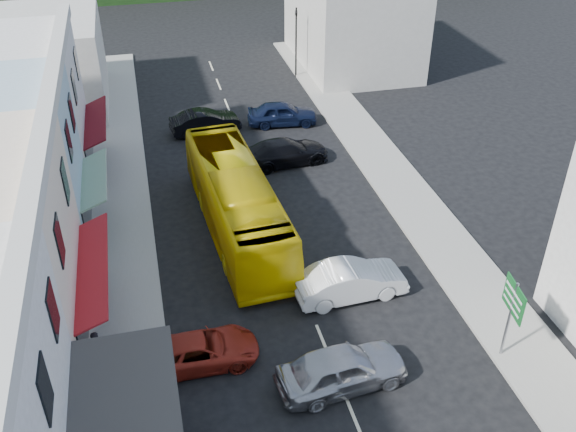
{
  "coord_description": "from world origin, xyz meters",
  "views": [
    {
      "loc": [
        -5.72,
        -17.49,
        18.04
      ],
      "look_at": [
        0.0,
        6.0,
        2.2
      ],
      "focal_mm": 40.0,
      "sensor_mm": 36.0,
      "label": 1
    }
  ],
  "objects_px": {
    "car_red": "(200,349)",
    "car_silver": "(342,371)",
    "bus": "(237,204)",
    "pedestrian_left": "(98,347)",
    "direction_sign": "(508,321)",
    "traffic_signal": "(296,43)",
    "car_white": "(350,283)"
  },
  "relations": [
    {
      "from": "pedestrian_left",
      "to": "traffic_signal",
      "type": "xyz_separation_m",
      "value": [
        14.51,
        27.31,
        1.62
      ]
    },
    {
      "from": "bus",
      "to": "pedestrian_left",
      "type": "relative_size",
      "value": 6.82
    },
    {
      "from": "bus",
      "to": "car_silver",
      "type": "xyz_separation_m",
      "value": [
        1.94,
        -10.73,
        -0.85
      ]
    },
    {
      "from": "pedestrian_left",
      "to": "direction_sign",
      "type": "xyz_separation_m",
      "value": [
        14.9,
        -3.06,
        0.79
      ]
    },
    {
      "from": "car_white",
      "to": "car_red",
      "type": "xyz_separation_m",
      "value": [
        -6.69,
        -2.37,
        0.0
      ]
    },
    {
      "from": "bus",
      "to": "direction_sign",
      "type": "bearing_deg",
      "value": -56.09
    },
    {
      "from": "car_silver",
      "to": "pedestrian_left",
      "type": "xyz_separation_m",
      "value": [
        -8.52,
        2.98,
        0.3
      ]
    },
    {
      "from": "bus",
      "to": "car_red",
      "type": "distance_m",
      "value": 8.92
    },
    {
      "from": "car_red",
      "to": "car_silver",
      "type": "bearing_deg",
      "value": -115.51
    },
    {
      "from": "pedestrian_left",
      "to": "direction_sign",
      "type": "bearing_deg",
      "value": -109.89
    },
    {
      "from": "car_red",
      "to": "bus",
      "type": "bearing_deg",
      "value": -18.65
    },
    {
      "from": "bus",
      "to": "car_white",
      "type": "bearing_deg",
      "value": -61.38
    },
    {
      "from": "car_red",
      "to": "traffic_signal",
      "type": "bearing_deg",
      "value": -20.86
    },
    {
      "from": "traffic_signal",
      "to": "car_white",
      "type": "bearing_deg",
      "value": 87.07
    },
    {
      "from": "car_silver",
      "to": "pedestrian_left",
      "type": "relative_size",
      "value": 2.59
    },
    {
      "from": "pedestrian_left",
      "to": "traffic_signal",
      "type": "height_order",
      "value": "traffic_signal"
    },
    {
      "from": "pedestrian_left",
      "to": "direction_sign",
      "type": "distance_m",
      "value": 15.23
    },
    {
      "from": "car_red",
      "to": "traffic_signal",
      "type": "relative_size",
      "value": 0.88
    },
    {
      "from": "bus",
      "to": "car_white",
      "type": "height_order",
      "value": "bus"
    },
    {
      "from": "car_red",
      "to": "direction_sign",
      "type": "relative_size",
      "value": 1.28
    },
    {
      "from": "direction_sign",
      "to": "car_silver",
      "type": "bearing_deg",
      "value": -173.11
    },
    {
      "from": "direction_sign",
      "to": "traffic_signal",
      "type": "bearing_deg",
      "value": 98.32
    },
    {
      "from": "bus",
      "to": "direction_sign",
      "type": "distance_m",
      "value": 13.64
    },
    {
      "from": "bus",
      "to": "traffic_signal",
      "type": "relative_size",
      "value": 2.21
    },
    {
      "from": "traffic_signal",
      "to": "pedestrian_left",
      "type": "bearing_deg",
      "value": 68.23
    },
    {
      "from": "car_red",
      "to": "car_white",
      "type": "bearing_deg",
      "value": -70.2
    },
    {
      "from": "car_red",
      "to": "traffic_signal",
      "type": "xyz_separation_m",
      "value": [
        10.81,
        27.96,
        1.92
      ]
    },
    {
      "from": "car_red",
      "to": "pedestrian_left",
      "type": "height_order",
      "value": "pedestrian_left"
    },
    {
      "from": "bus",
      "to": "pedestrian_left",
      "type": "bearing_deg",
      "value": -134.04
    },
    {
      "from": "bus",
      "to": "pedestrian_left",
      "type": "xyz_separation_m",
      "value": [
        -6.58,
        -7.74,
        -0.55
      ]
    },
    {
      "from": "car_red",
      "to": "direction_sign",
      "type": "bearing_deg",
      "value": -101.84
    },
    {
      "from": "pedestrian_left",
      "to": "car_red",
      "type": "bearing_deg",
      "value": -108.35
    }
  ]
}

